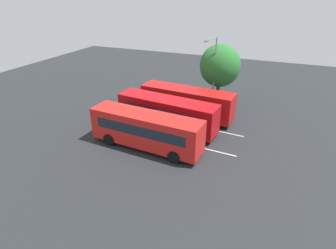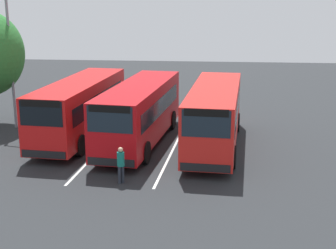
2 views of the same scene
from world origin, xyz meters
name	(u,v)px [view 2 (image 2 of 2)]	position (x,y,z in m)	size (l,w,h in m)	color
ground_plane	(143,141)	(0.00, 0.00, 0.00)	(68.45, 68.45, 0.00)	#232628
bus_far_left	(80,107)	(-0.33, -3.60, 1.79)	(10.29, 3.20, 3.22)	red
bus_center_left	(140,111)	(0.48, -0.09, 1.79)	(10.32, 3.47, 3.22)	#B70C11
bus_center_right	(214,114)	(0.79, 3.91, 1.79)	(10.27, 3.08, 3.22)	red
pedestrian	(121,162)	(6.39, -0.02, 0.94)	(0.45, 0.45, 1.61)	#232833
street_lamp	(14,52)	(-2.02, -7.90, 4.61)	(0.80, 2.55, 8.01)	gray
lane_stripe_outer_left	(110,140)	(0.00, -1.88, 0.00)	(13.89, 0.12, 0.01)	silver
lane_stripe_inner_left	(177,141)	(0.00, 1.88, 0.00)	(13.89, 0.12, 0.01)	silver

